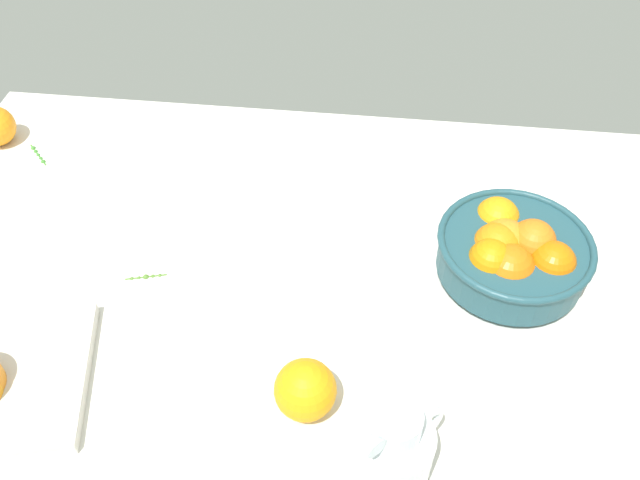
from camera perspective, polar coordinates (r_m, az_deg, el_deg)
The scene contains 6 objects.
ground_plane at distance 110.23cm, azimuth -1.83°, elevation -3.82°, with size 142.08×92.79×3.00cm, color silver.
fruit_bowl at distance 110.22cm, azimuth 16.17°, elevation -1.08°, with size 24.80×24.80×10.64cm.
juice_pitcher at distance 86.25cm, azimuth 6.05°, elevation -17.93°, with size 11.97×11.97×16.27cm.
loose_orange_2 at distance 91.77cm, azimuth -1.27°, elevation -12.77°, with size 8.62×8.62×8.62cm, color orange.
herb_sprig_0 at distance 143.37cm, azimuth -23.11°, elevation 6.84°, with size 5.77×5.93×0.94cm.
herb_sprig_1 at distance 112.71cm, azimuth -14.76°, elevation -3.02°, with size 6.66×2.10×0.97cm.
Camera 1 is at (11.68, -69.93, 82.91)cm, focal length 37.20 mm.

